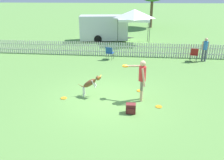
% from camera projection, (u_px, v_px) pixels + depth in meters
% --- Properties ---
extents(ground_plane, '(240.00, 240.00, 0.00)m').
position_uv_depth(ground_plane, '(110.00, 99.00, 8.97)').
color(ground_plane, '#5B8C42').
extents(handler_person, '(0.95, 0.71, 1.66)m').
position_uv_depth(handler_person, '(141.00, 76.00, 8.50)').
color(handler_person, tan).
rests_on(handler_person, ground_plane).
extents(leaping_dog, '(1.05, 0.29, 0.99)m').
position_uv_depth(leaping_dog, '(91.00, 83.00, 8.97)').
color(leaping_dog, brown).
rests_on(leaping_dog, ground_plane).
extents(frisbee_near_handler, '(0.25, 0.25, 0.02)m').
position_uv_depth(frisbee_near_handler, '(140.00, 91.00, 9.69)').
color(frisbee_near_handler, orange).
rests_on(frisbee_near_handler, ground_plane).
extents(frisbee_near_dog, '(0.25, 0.25, 0.02)m').
position_uv_depth(frisbee_near_dog, '(64.00, 98.00, 8.99)').
color(frisbee_near_dog, orange).
rests_on(frisbee_near_dog, ground_plane).
extents(frisbee_midfield, '(0.25, 0.25, 0.02)m').
position_uv_depth(frisbee_midfield, '(159.00, 107.00, 8.30)').
color(frisbee_midfield, orange).
rests_on(frisbee_midfield, ground_plane).
extents(backpack_on_grass, '(0.35, 0.28, 0.36)m').
position_uv_depth(backpack_on_grass, '(131.00, 109.00, 7.82)').
color(backpack_on_grass, maroon).
rests_on(backpack_on_grass, ground_plane).
extents(picket_fence, '(23.99, 0.04, 0.95)m').
position_uv_depth(picket_fence, '(122.00, 49.00, 15.11)').
color(picket_fence, beige).
rests_on(picket_fence, ground_plane).
extents(folding_chair_blue_left, '(0.51, 0.53, 0.88)m').
position_uv_depth(folding_chair_blue_left, '(194.00, 54.00, 13.76)').
color(folding_chair_blue_left, '#333338').
rests_on(folding_chair_blue_left, ground_plane).
extents(folding_chair_center, '(0.53, 0.55, 0.85)m').
position_uv_depth(folding_chair_center, '(109.00, 52.00, 14.24)').
color(folding_chair_center, '#333338').
rests_on(folding_chair_center, ground_plane).
extents(canopy_tent_main, '(2.58, 2.58, 2.91)m').
position_uv_depth(canopy_tent_main, '(134.00, 15.00, 18.13)').
color(canopy_tent_main, '#333338').
rests_on(canopy_tent_main, ground_plane).
extents(spectator_standing, '(0.42, 0.27, 1.50)m').
position_uv_depth(spectator_standing, '(205.00, 48.00, 13.72)').
color(spectator_standing, '#474C5B').
rests_on(spectator_standing, ground_plane).
extents(equipment_trailer, '(5.16, 2.71, 2.28)m').
position_uv_depth(equipment_trailer, '(104.00, 28.00, 19.98)').
color(equipment_trailer, silver).
rests_on(equipment_trailer, ground_plane).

